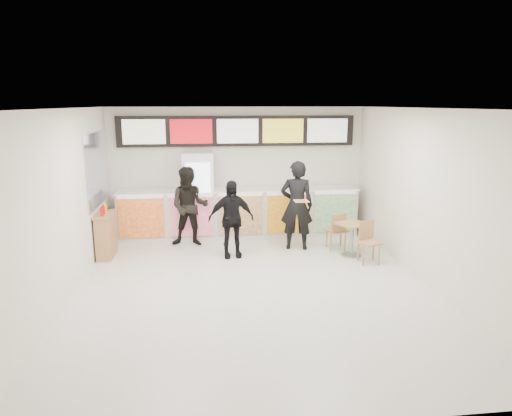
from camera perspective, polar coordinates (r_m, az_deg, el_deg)
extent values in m
plane|color=beige|center=(7.93, -0.30, -9.89)|extent=(7.00, 7.00, 0.00)
plane|color=white|center=(7.30, -0.33, 12.35)|extent=(7.00, 7.00, 0.00)
plane|color=silver|center=(10.90, -2.32, 4.63)|extent=(6.00, 0.00, 6.00)
plane|color=silver|center=(7.75, -22.94, 0.18)|extent=(0.00, 7.00, 7.00)
plane|color=silver|center=(8.34, 20.63, 1.22)|extent=(0.00, 7.00, 7.00)
cube|color=silver|center=(10.69, -2.12, -0.72)|extent=(5.50, 0.70, 1.10)
cube|color=silver|center=(10.57, -2.14, 2.28)|extent=(5.56, 0.76, 0.04)
cube|color=red|center=(10.38, -14.15, -1.22)|extent=(0.99, 0.02, 0.90)
cube|color=#F035A4|center=(10.29, -8.07, -1.08)|extent=(0.99, 0.02, 0.90)
cube|color=brown|center=(10.31, -1.95, -0.92)|extent=(0.99, 0.02, 0.90)
cube|color=yellow|center=(10.46, 4.07, -0.75)|extent=(0.99, 0.02, 0.90)
cube|color=green|center=(10.71, 9.86, -0.58)|extent=(0.99, 0.02, 0.90)
cube|color=black|center=(10.73, -2.34, 9.60)|extent=(5.50, 0.12, 0.70)
cube|color=white|center=(10.71, -13.84, 9.23)|extent=(0.95, 0.02, 0.55)
cube|color=red|center=(10.63, -8.09, 9.45)|extent=(0.95, 0.02, 0.55)
cube|color=white|center=(10.66, -2.31, 9.58)|extent=(0.95, 0.02, 0.55)
cube|color=yellow|center=(10.79, 3.39, 9.61)|extent=(0.95, 0.02, 0.55)
cube|color=white|center=(11.02, 8.91, 9.54)|extent=(0.95, 0.02, 0.55)
cube|color=white|center=(10.59, -7.20, 1.54)|extent=(0.70, 0.65, 2.00)
cube|color=white|center=(10.24, -7.22, 1.44)|extent=(0.54, 0.02, 1.50)
cylinder|color=green|center=(10.42, -8.28, -1.78)|extent=(0.07, 0.07, 0.22)
cylinder|color=orange|center=(10.42, -7.51, -1.76)|extent=(0.07, 0.07, 0.22)
cylinder|color=red|center=(10.42, -6.74, -1.74)|extent=(0.07, 0.07, 0.22)
cylinder|color=blue|center=(10.42, -5.97, -1.72)|extent=(0.07, 0.07, 0.22)
cylinder|color=orange|center=(10.33, -8.35, 0.26)|extent=(0.07, 0.07, 0.22)
cylinder|color=red|center=(10.33, -7.57, 0.28)|extent=(0.07, 0.07, 0.22)
cylinder|color=blue|center=(10.33, -6.80, 0.30)|extent=(0.07, 0.07, 0.22)
cylinder|color=green|center=(10.33, -6.02, 0.32)|extent=(0.07, 0.07, 0.22)
cylinder|color=red|center=(10.26, -8.42, 2.33)|extent=(0.07, 0.07, 0.22)
cylinder|color=blue|center=(10.25, -7.63, 2.35)|extent=(0.07, 0.07, 0.22)
cylinder|color=green|center=(10.25, -6.85, 2.37)|extent=(0.07, 0.07, 0.22)
cylinder|color=orange|center=(10.25, -6.07, 2.39)|extent=(0.07, 0.07, 0.22)
cylinder|color=blue|center=(10.20, -8.49, 4.43)|extent=(0.07, 0.07, 0.22)
cylinder|color=green|center=(10.19, -7.70, 4.45)|extent=(0.07, 0.07, 0.22)
cylinder|color=orange|center=(10.19, -6.91, 4.47)|extent=(0.07, 0.07, 0.22)
cylinder|color=red|center=(10.19, -6.12, 4.49)|extent=(0.07, 0.07, 0.22)
cube|color=#B2B7BF|center=(10.04, -19.18, 4.65)|extent=(0.01, 2.00, 1.50)
imported|color=black|center=(9.73, 5.10, 0.32)|extent=(0.78, 0.59, 1.91)
imported|color=black|center=(10.06, -8.29, 0.17)|extent=(0.92, 0.76, 1.75)
imported|color=black|center=(9.23, -3.14, -1.38)|extent=(0.97, 0.48, 1.59)
cube|color=beige|center=(9.26, 5.68, 0.88)|extent=(0.28, 0.28, 0.01)
cone|color=#CC7233|center=(9.26, 5.68, 0.94)|extent=(0.36, 0.36, 0.02)
cube|color=#A9844D|center=(9.50, 11.97, -1.99)|extent=(0.72, 0.72, 0.04)
cylinder|color=gray|center=(9.59, 11.87, -3.96)|extent=(0.07, 0.07, 0.66)
cylinder|color=gray|center=(9.69, 11.78, -5.76)|extent=(0.41, 0.41, 0.03)
cube|color=#A9844D|center=(9.21, 13.95, -4.24)|extent=(0.51, 0.51, 0.04)
cube|color=#A9844D|center=(9.31, 13.64, -2.68)|extent=(0.35, 0.17, 0.39)
cube|color=#A9844D|center=(9.94, 10.00, -2.77)|extent=(0.51, 0.51, 0.04)
cube|color=#A9844D|center=(9.72, 10.33, -1.85)|extent=(0.35, 0.17, 0.39)
cube|color=#A9844D|center=(9.82, -18.24, -3.34)|extent=(0.29, 0.77, 0.86)
cube|color=#A9844D|center=(9.70, -18.43, -0.78)|extent=(0.33, 0.81, 0.04)
cylinder|color=red|center=(9.48, -18.73, -0.47)|extent=(0.06, 0.06, 0.17)
cylinder|color=red|center=(9.63, -18.53, -0.24)|extent=(0.06, 0.06, 0.17)
cylinder|color=yellow|center=(9.79, -18.34, -0.02)|extent=(0.06, 0.06, 0.17)
cylinder|color=brown|center=(9.94, -18.17, 0.17)|extent=(0.06, 0.06, 0.17)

